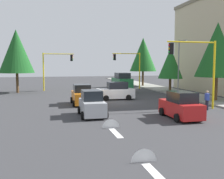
# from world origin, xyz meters

# --- Properties ---
(ground_plane) EXTENTS (120.00, 120.00, 0.00)m
(ground_plane) POSITION_xyz_m (0.00, 0.00, 0.00)
(ground_plane) COLOR #353538
(sidewalk_kerb) EXTENTS (80.00, 4.00, 0.15)m
(sidewalk_kerb) POSITION_xyz_m (-5.00, 10.50, 0.07)
(sidewalk_kerb) COLOR gray
(sidewalk_kerb) RESTS_ON ground
(lane_arrow_near) EXTENTS (2.40, 1.10, 1.10)m
(lane_arrow_near) POSITION_xyz_m (11.51, -3.00, 0.01)
(lane_arrow_near) COLOR silver
(lane_arrow_near) RESTS_ON ground
(lane_arrow_mid) EXTENTS (2.40, 1.10, 1.10)m
(lane_arrow_mid) POSITION_xyz_m (17.51, -3.00, 0.01)
(lane_arrow_mid) COLOR silver
(lane_arrow_mid) RESTS_ON ground
(traffic_signal_far_right) EXTENTS (0.36, 4.59, 5.63)m
(traffic_signal_far_right) POSITION_xyz_m (-14.00, -5.69, 3.99)
(traffic_signal_far_right) COLOR yellow
(traffic_signal_far_right) RESTS_ON ground
(traffic_signal_near_left) EXTENTS (0.36, 4.59, 5.99)m
(traffic_signal_near_left) POSITION_xyz_m (6.00, 5.75, 4.22)
(traffic_signal_near_left) COLOR yellow
(traffic_signal_near_left) RESTS_ON ground
(traffic_signal_far_left) EXTENTS (0.36, 4.59, 5.78)m
(traffic_signal_far_left) POSITION_xyz_m (-14.00, 5.71, 4.08)
(traffic_signal_far_left) COLOR yellow
(traffic_signal_far_left) RESTS_ON ground
(street_lamp_curbside) EXTENTS (2.15, 0.28, 7.00)m
(street_lamp_curbside) POSITION_xyz_m (-3.61, 9.20, 4.35)
(street_lamp_curbside) COLOR slate
(street_lamp_curbside) RESTS_ON ground
(tree_roadside_far) EXTENTS (4.69, 4.69, 8.59)m
(tree_roadside_far) POSITION_xyz_m (-18.00, 9.50, 5.65)
(tree_roadside_far) COLOR brown
(tree_roadside_far) RESTS_ON ground
(tree_opposite_side) EXTENTS (4.74, 4.74, 8.68)m
(tree_opposite_side) POSITION_xyz_m (-12.00, -11.00, 5.71)
(tree_opposite_side) COLOR brown
(tree_opposite_side) RESTS_ON ground
(tree_roadside_near) EXTENTS (4.54, 4.54, 8.30)m
(tree_roadside_near) POSITION_xyz_m (2.00, 10.50, 5.46)
(tree_roadside_near) COLOR brown
(tree_roadside_near) RESTS_ON ground
(tree_roadside_mid) EXTENTS (3.45, 3.45, 6.28)m
(tree_roadside_mid) POSITION_xyz_m (-8.00, 10.00, 4.10)
(tree_roadside_mid) COLOR brown
(tree_roadside_mid) RESTS_ON ground
(delivery_van_green) EXTENTS (4.80, 2.22, 2.77)m
(delivery_van_green) POSITION_xyz_m (-8.87, 3.15, 1.28)
(delivery_van_green) COLOR #1E7238
(delivery_van_green) RESTS_ON ground
(car_red) EXTENTS (4.10, 2.03, 1.98)m
(car_red) POSITION_xyz_m (9.21, 2.69, 0.90)
(car_red) COLOR red
(car_red) RESTS_ON ground
(car_orange) EXTENTS (4.03, 2.08, 1.98)m
(car_orange) POSITION_xyz_m (0.76, -3.56, 0.90)
(car_orange) COLOR orange
(car_orange) RESTS_ON ground
(car_silver) EXTENTS (3.61, 1.95, 1.98)m
(car_silver) POSITION_xyz_m (6.93, -3.54, 0.89)
(car_silver) COLOR #B2B5BA
(car_silver) RESTS_ON ground
(car_white) EXTENTS (1.99, 4.10, 1.98)m
(car_white) POSITION_xyz_m (-2.00, 0.58, 0.90)
(car_white) COLOR white
(car_white) RESTS_ON ground
(pedestrian_crossing) EXTENTS (0.40, 0.24, 1.70)m
(pedestrian_crossing) POSITION_xyz_m (6.53, 6.57, 0.91)
(pedestrian_crossing) COLOR #262638
(pedestrian_crossing) RESTS_ON ground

